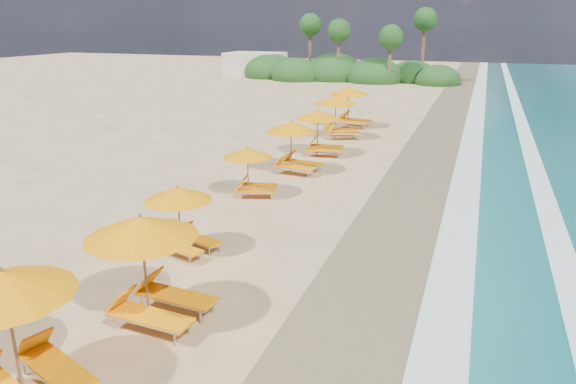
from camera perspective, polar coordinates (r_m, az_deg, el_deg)
ground at (r=18.09m, az=0.00°, el=-3.62°), size 160.00×160.00×0.00m
wet_sand at (r=17.23m, az=12.65°, el=-5.19°), size 4.00×160.00×0.01m
surf_foam at (r=17.16m, az=21.65°, el=-6.10°), size 4.00×160.00×0.01m
station_2 at (r=10.93m, az=-27.32°, el=-12.78°), size 3.28×3.22×2.56m
station_3 at (r=12.43m, az=-14.51°, el=-7.34°), size 2.92×2.72×2.61m
station_4 at (r=15.99m, az=-11.29°, el=-2.51°), size 2.59×2.52×2.06m
station_5 at (r=20.91m, az=-3.93°, el=2.59°), size 2.50×2.43×2.00m
station_6 at (r=24.10m, az=0.73°, el=5.25°), size 2.75×2.58×2.40m
station_7 at (r=27.37m, az=3.59°, el=6.77°), size 2.84×2.70×2.41m
station_8 at (r=31.53m, az=5.51°, el=8.40°), size 3.39×3.36×2.59m
station_9 at (r=35.01m, az=6.84°, el=9.40°), size 3.07×2.89×2.69m
treeline at (r=63.54m, az=5.80°, el=12.79°), size 25.80×8.80×9.74m
beach_building at (r=69.77m, az=-3.57°, el=13.63°), size 7.00×5.00×2.80m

